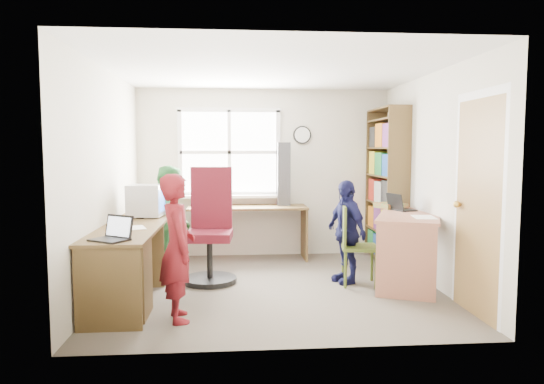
{
  "coord_description": "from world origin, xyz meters",
  "views": [
    {
      "loc": [
        -0.44,
        -5.3,
        1.54
      ],
      "look_at": [
        0.0,
        0.25,
        1.05
      ],
      "focal_mm": 32.0,
      "sensor_mm": 36.0,
      "label": 1
    }
  ],
  "objects_px": {
    "person_green": "(171,219)",
    "person_navy": "(346,231)",
    "l_desk": "(150,255)",
    "bookshelf": "(386,189)",
    "potted_plant": "(212,196)",
    "laptop_right": "(399,206)",
    "right_desk": "(409,233)",
    "person_red": "(177,247)",
    "cd_tower": "(284,174)",
    "wooden_chair": "(353,242)",
    "crt_monitor": "(146,201)",
    "swivel_chair": "(210,232)",
    "laptop_left": "(113,234)"
  },
  "relations": [
    {
      "from": "person_green",
      "to": "person_navy",
      "type": "bearing_deg",
      "value": -103.51
    },
    {
      "from": "l_desk",
      "to": "bookshelf",
      "type": "bearing_deg",
      "value": 26.43
    },
    {
      "from": "potted_plant",
      "to": "laptop_right",
      "type": "bearing_deg",
      "value": -25.57
    },
    {
      "from": "right_desk",
      "to": "person_red",
      "type": "bearing_deg",
      "value": -135.27
    },
    {
      "from": "cd_tower",
      "to": "right_desk",
      "type": "bearing_deg",
      "value": -47.1
    },
    {
      "from": "bookshelf",
      "to": "person_red",
      "type": "bearing_deg",
      "value": -140.36
    },
    {
      "from": "wooden_chair",
      "to": "crt_monitor",
      "type": "distance_m",
      "value": 2.45
    },
    {
      "from": "swivel_chair",
      "to": "laptop_left",
      "type": "bearing_deg",
      "value": -115.39
    },
    {
      "from": "l_desk",
      "to": "wooden_chair",
      "type": "bearing_deg",
      "value": 8.48
    },
    {
      "from": "potted_plant",
      "to": "crt_monitor",
      "type": "bearing_deg",
      "value": -124.75
    },
    {
      "from": "wooden_chair",
      "to": "laptop_right",
      "type": "distance_m",
      "value": 0.8
    },
    {
      "from": "bookshelf",
      "to": "person_green",
      "type": "distance_m",
      "value": 2.92
    },
    {
      "from": "cd_tower",
      "to": "person_green",
      "type": "relative_size",
      "value": 0.66
    },
    {
      "from": "swivel_chair",
      "to": "bookshelf",
      "type": "bearing_deg",
      "value": 23.83
    },
    {
      "from": "laptop_right",
      "to": "person_red",
      "type": "bearing_deg",
      "value": 100.85
    },
    {
      "from": "person_red",
      "to": "person_green",
      "type": "height_order",
      "value": "person_green"
    },
    {
      "from": "crt_monitor",
      "to": "person_red",
      "type": "distance_m",
      "value": 1.52
    },
    {
      "from": "wooden_chair",
      "to": "cd_tower",
      "type": "xyz_separation_m",
      "value": [
        -0.65,
        1.45,
        0.7
      ]
    },
    {
      "from": "cd_tower",
      "to": "crt_monitor",
      "type": "bearing_deg",
      "value": -147.85
    },
    {
      "from": "wooden_chair",
      "to": "laptop_right",
      "type": "height_order",
      "value": "laptop_right"
    },
    {
      "from": "right_desk",
      "to": "swivel_chair",
      "type": "xyz_separation_m",
      "value": [
        -2.28,
        0.28,
        -0.01
      ]
    },
    {
      "from": "bookshelf",
      "to": "potted_plant",
      "type": "height_order",
      "value": "bookshelf"
    },
    {
      "from": "potted_plant",
      "to": "person_red",
      "type": "height_order",
      "value": "person_red"
    },
    {
      "from": "laptop_left",
      "to": "laptop_right",
      "type": "xyz_separation_m",
      "value": [
        3.04,
        1.39,
        0.05
      ]
    },
    {
      "from": "wooden_chair",
      "to": "person_red",
      "type": "height_order",
      "value": "person_red"
    },
    {
      "from": "right_desk",
      "to": "bookshelf",
      "type": "xyz_separation_m",
      "value": [
        0.08,
        1.12,
        0.42
      ]
    },
    {
      "from": "bookshelf",
      "to": "potted_plant",
      "type": "bearing_deg",
      "value": 173.34
    },
    {
      "from": "bookshelf",
      "to": "person_red",
      "type": "height_order",
      "value": "bookshelf"
    },
    {
      "from": "bookshelf",
      "to": "wooden_chair",
      "type": "distance_m",
      "value": 1.45
    },
    {
      "from": "potted_plant",
      "to": "l_desk",
      "type": "bearing_deg",
      "value": -107.69
    },
    {
      "from": "crt_monitor",
      "to": "person_green",
      "type": "height_order",
      "value": "person_green"
    },
    {
      "from": "swivel_chair",
      "to": "cd_tower",
      "type": "bearing_deg",
      "value": 53.83
    },
    {
      "from": "person_navy",
      "to": "person_red",
      "type": "bearing_deg",
      "value": -78.21
    },
    {
      "from": "cd_tower",
      "to": "person_navy",
      "type": "relative_size",
      "value": 0.75
    },
    {
      "from": "potted_plant",
      "to": "person_green",
      "type": "height_order",
      "value": "person_green"
    },
    {
      "from": "right_desk",
      "to": "laptop_right",
      "type": "xyz_separation_m",
      "value": [
        -0.01,
        0.3,
        0.27
      ]
    },
    {
      "from": "wooden_chair",
      "to": "laptop_left",
      "type": "bearing_deg",
      "value": -147.63
    },
    {
      "from": "wooden_chair",
      "to": "crt_monitor",
      "type": "xyz_separation_m",
      "value": [
        -2.38,
        0.39,
        0.45
      ]
    },
    {
      "from": "swivel_chair",
      "to": "wooden_chair",
      "type": "xyz_separation_m",
      "value": [
        1.63,
        -0.3,
        -0.08
      ]
    },
    {
      "from": "crt_monitor",
      "to": "person_navy",
      "type": "bearing_deg",
      "value": -0.81
    },
    {
      "from": "right_desk",
      "to": "bookshelf",
      "type": "bearing_deg",
      "value": 108.15
    },
    {
      "from": "l_desk",
      "to": "person_green",
      "type": "height_order",
      "value": "person_green"
    },
    {
      "from": "l_desk",
      "to": "bookshelf",
      "type": "xyz_separation_m",
      "value": [
        2.96,
        1.47,
        0.55
      ]
    },
    {
      "from": "potted_plant",
      "to": "person_green",
      "type": "xyz_separation_m",
      "value": [
        -0.47,
        -0.7,
        -0.23
      ]
    },
    {
      "from": "swivel_chair",
      "to": "person_navy",
      "type": "height_order",
      "value": "swivel_chair"
    },
    {
      "from": "bookshelf",
      "to": "cd_tower",
      "type": "xyz_separation_m",
      "value": [
        -1.39,
        0.31,
        0.19
      ]
    },
    {
      "from": "cd_tower",
      "to": "person_red",
      "type": "height_order",
      "value": "cd_tower"
    },
    {
      "from": "bookshelf",
      "to": "wooden_chair",
      "type": "height_order",
      "value": "bookshelf"
    },
    {
      "from": "right_desk",
      "to": "crt_monitor",
      "type": "height_order",
      "value": "crt_monitor"
    },
    {
      "from": "potted_plant",
      "to": "bookshelf",
      "type": "bearing_deg",
      "value": -6.66
    }
  ]
}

